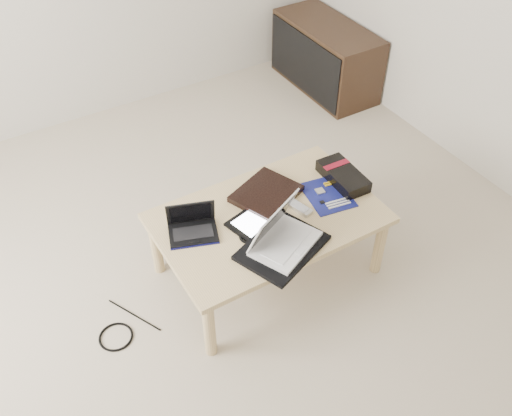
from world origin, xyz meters
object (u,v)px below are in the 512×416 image
media_cabinet (325,57)px  netbook (192,227)px  white_laptop (281,236)px  coffee_table (268,223)px  gpu_box (343,176)px

media_cabinet → netbook: size_ratio=3.28×
netbook → white_laptop: white_laptop is taller
coffee_table → gpu_box: gpu_box is taller
media_cabinet → white_laptop: white_laptop is taller
netbook → gpu_box: netbook is taller
media_cabinet → netbook: netbook is taller
white_laptop → gpu_box: size_ratio=1.25×
gpu_box → netbook: bearing=175.6°
coffee_table → netbook: size_ratio=4.00×
media_cabinet → white_laptop: size_ratio=2.36×
coffee_table → media_cabinet: (1.38, 1.40, -0.10)m
netbook → media_cabinet: bearing=36.7°
media_cabinet → gpu_box: 1.66m
netbook → gpu_box: 0.85m
media_cabinet → gpu_box: media_cabinet is taller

